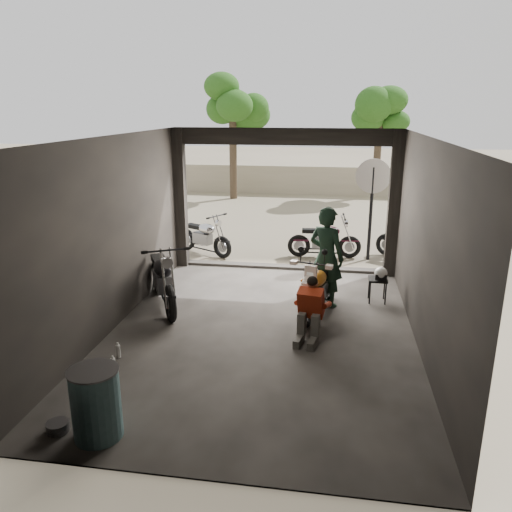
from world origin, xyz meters
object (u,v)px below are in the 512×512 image
(outside_bike_a, at_px, (204,234))
(outside_bike_c, at_px, (411,239))
(rider, at_px, (326,257))
(oil_drum, at_px, (96,405))
(stool, at_px, (378,282))
(sign_post, at_px, (372,192))
(left_bike, at_px, (163,274))
(outside_bike_b, at_px, (324,237))
(main_bike, at_px, (319,284))
(mechanic, at_px, (309,312))
(helmet, at_px, (381,273))

(outside_bike_a, height_order, outside_bike_c, same)
(rider, distance_m, oil_drum, 5.05)
(outside_bike_c, height_order, stool, outside_bike_c)
(outside_bike_c, bearing_deg, sign_post, 126.56)
(left_bike, relative_size, outside_bike_b, 1.19)
(main_bike, distance_m, mechanic, 1.20)
(left_bike, bearing_deg, rider, -18.74)
(stool, bearing_deg, sign_post, 90.16)
(mechanic, height_order, helmet, mechanic)
(outside_bike_b, relative_size, mechanic, 1.54)
(left_bike, distance_m, outside_bike_c, 6.27)
(helmet, height_order, oil_drum, oil_drum)
(main_bike, relative_size, outside_bike_b, 1.07)
(outside_bike_a, bearing_deg, left_bike, -148.27)
(oil_drum, bearing_deg, stool, 53.83)
(outside_bike_b, relative_size, stool, 3.24)
(outside_bike_b, relative_size, oil_drum, 1.86)
(left_bike, distance_m, outside_bike_a, 3.53)
(sign_post, bearing_deg, stool, -87.79)
(rider, bearing_deg, sign_post, -78.92)
(main_bike, distance_m, rider, 0.57)
(outside_bike_a, bearing_deg, helmet, -93.68)
(stool, height_order, sign_post, sign_post)
(outside_bike_b, height_order, mechanic, outside_bike_b)
(main_bike, height_order, mechanic, main_bike)
(outside_bike_c, distance_m, mechanic, 5.35)
(main_bike, distance_m, oil_drum, 4.63)
(sign_post, bearing_deg, outside_bike_a, -176.06)
(outside_bike_b, bearing_deg, sign_post, -94.82)
(rider, bearing_deg, left_bike, 37.87)
(outside_bike_c, relative_size, stool, 3.26)
(rider, distance_m, mechanic, 1.67)
(main_bike, distance_m, sign_post, 3.89)
(main_bike, bearing_deg, left_bike, -163.57)
(helmet, bearing_deg, rider, 176.81)
(outside_bike_b, bearing_deg, oil_drum, 159.69)
(main_bike, relative_size, rider, 0.89)
(outside_bike_b, xyz_separation_m, outside_bike_c, (2.10, 0.07, 0.00))
(outside_bike_c, height_order, oil_drum, outside_bike_c)
(left_bike, xyz_separation_m, stool, (4.00, 0.82, -0.22))
(left_bike, relative_size, stool, 3.86)
(helmet, bearing_deg, sign_post, 71.83)
(helmet, relative_size, oil_drum, 0.31)
(rider, xyz_separation_m, sign_post, (0.99, 3.16, 0.72))
(rider, relative_size, helmet, 7.35)
(outside_bike_b, bearing_deg, left_bike, 138.73)
(left_bike, xyz_separation_m, rider, (3.01, 0.50, 0.32))
(main_bike, height_order, outside_bike_b, main_bike)
(outside_bike_c, xyz_separation_m, helmet, (-0.96, -2.97, 0.07))
(left_bike, bearing_deg, oil_drum, -110.04)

